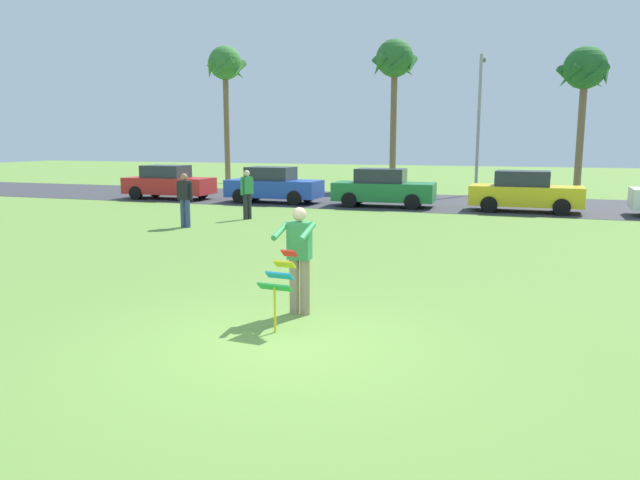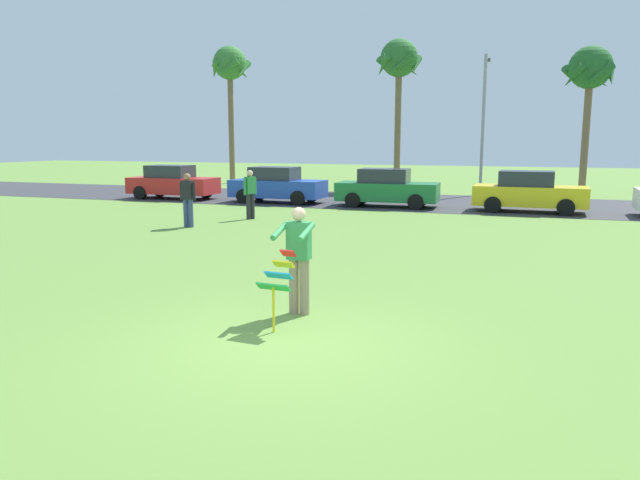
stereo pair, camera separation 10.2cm
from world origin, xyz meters
name	(u,v)px [view 2 (the right image)]	position (x,y,z in m)	size (l,w,h in m)	color
ground_plane	(283,344)	(0.00, 0.00, 0.00)	(120.00, 120.00, 0.00)	olive
road_strip	(456,203)	(0.00, 19.67, 0.01)	(120.00, 8.00, 0.01)	#38383D
person_kite_flyer	(299,256)	(-0.31, 1.40, 0.95)	(0.54, 0.65, 1.73)	gray
kite_held	(279,278)	(-0.31, 0.59, 0.77)	(0.52, 0.65, 1.15)	red
parked_car_red	(173,183)	(-13.06, 17.27, 0.77)	(4.23, 1.89, 1.60)	red
parked_car_blue	(277,185)	(-7.63, 17.27, 0.77)	(4.22, 1.87, 1.60)	#2347B7
parked_car_green	(387,188)	(-2.61, 17.27, 0.77)	(4.26, 1.96, 1.60)	#1E7238
parked_car_yellow	(529,192)	(3.03, 17.27, 0.77)	(4.24, 1.92, 1.60)	yellow
palm_tree_left_near	(230,69)	(-15.35, 27.67, 7.24)	(2.58, 2.71, 8.66)	brown
palm_tree_right_near	(399,64)	(-4.27, 26.79, 6.97)	(2.58, 2.71, 8.37)	brown
palm_tree_centre_far	(590,73)	(5.55, 26.08, 6.06)	(2.58, 2.71, 7.40)	brown
streetlight_pole	(484,116)	(0.63, 24.50, 4.00)	(0.24, 1.65, 7.00)	#9E9EA3
person_walker_near	(188,198)	(-7.26, 9.30, 0.93)	(0.57, 0.23, 1.73)	#384772
person_walker_far	(250,193)	(-6.25, 11.76, 0.93)	(0.34, 0.53, 1.73)	#26262B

